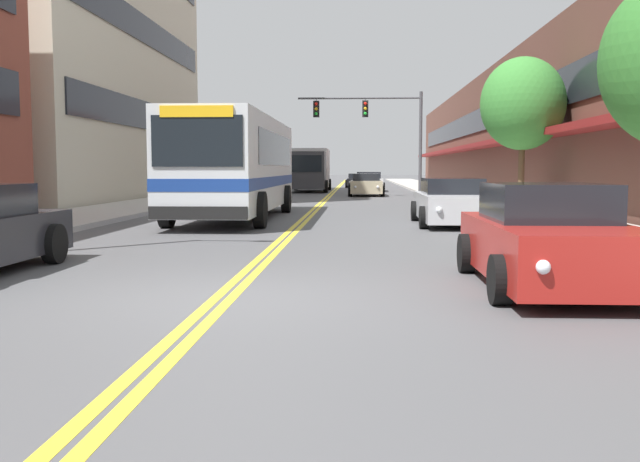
% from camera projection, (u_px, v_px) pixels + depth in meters
% --- Properties ---
extents(ground_plane, '(240.00, 240.00, 0.00)m').
position_uv_depth(ground_plane, '(332.00, 193.00, 45.86)').
color(ground_plane, '#4C4C4F').
extents(sidewalk_left, '(3.43, 106.00, 0.15)m').
position_uv_depth(sidewalk_left, '(221.00, 192.00, 46.24)').
color(sidewalk_left, '#B2ADA5').
rests_on(sidewalk_left, ground_plane).
extents(sidewalk_right, '(3.43, 106.00, 0.15)m').
position_uv_depth(sidewalk_right, '(445.00, 192.00, 45.47)').
color(sidewalk_right, '#B2ADA5').
rests_on(sidewalk_right, ground_plane).
extents(centre_line, '(0.34, 106.00, 0.01)m').
position_uv_depth(centre_line, '(332.00, 193.00, 45.86)').
color(centre_line, yellow).
rests_on(centre_line, ground_plane).
extents(storefront_row_right, '(9.10, 68.00, 7.38)m').
position_uv_depth(storefront_row_right, '(540.00, 135.00, 44.84)').
color(storefront_row_right, brown).
rests_on(storefront_row_right, ground_plane).
extents(city_bus, '(2.86, 11.44, 3.20)m').
position_uv_depth(city_bus, '(237.00, 163.00, 23.11)').
color(city_bus, silver).
rests_on(city_bus, ground_plane).
extents(car_champagne_parked_left_near, '(2.15, 4.19, 1.19)m').
position_uv_depth(car_champagne_parked_left_near, '(251.00, 187.00, 40.78)').
color(car_champagne_parked_left_near, beige).
rests_on(car_champagne_parked_left_near, ground_plane).
extents(car_navy_parked_left_far, '(2.03, 4.71, 1.23)m').
position_uv_depth(car_navy_parked_left_far, '(228.00, 190.00, 33.53)').
color(car_navy_parked_left_far, '#19234C').
rests_on(car_navy_parked_left_far, ground_plane).
extents(car_red_parked_right_foreground, '(2.02, 4.40, 1.42)m').
position_uv_depth(car_red_parked_right_foreground, '(548.00, 240.00, 9.74)').
color(car_red_parked_right_foreground, maroon).
rests_on(car_red_parked_right_foreground, ground_plane).
extents(car_silver_parked_right_mid, '(2.13, 4.92, 1.33)m').
position_uv_depth(car_silver_parked_right_mid, '(452.00, 203.00, 20.50)').
color(car_silver_parked_right_mid, '#B7B7BC').
rests_on(car_silver_parked_right_mid, ground_plane).
extents(car_beige_moving_lead, '(2.08, 4.48, 1.30)m').
position_uv_depth(car_beige_moving_lead, '(366.00, 185.00, 41.94)').
color(car_beige_moving_lead, '#BCAD89').
rests_on(car_beige_moving_lead, ground_plane).
extents(car_white_moving_second, '(2.17, 4.75, 1.36)m').
position_uv_depth(car_white_moving_second, '(369.00, 182.00, 50.18)').
color(car_white_moving_second, white).
rests_on(car_white_moving_second, ground_plane).
extents(car_dark_grey_moving_third, '(2.00, 4.20, 1.17)m').
position_uv_depth(car_dark_grey_moving_third, '(357.00, 181.00, 60.08)').
color(car_dark_grey_moving_third, '#38383D').
rests_on(car_dark_grey_moving_third, ground_plane).
extents(box_truck, '(2.75, 8.00, 2.97)m').
position_uv_depth(box_truck, '(310.00, 169.00, 49.71)').
color(box_truck, '#38383D').
rests_on(box_truck, ground_plane).
extents(traffic_signal_mast, '(7.03, 0.38, 5.91)m').
position_uv_depth(traffic_signal_mast, '(376.00, 121.00, 40.23)').
color(traffic_signal_mast, '#47474C').
rests_on(traffic_signal_mast, ground_plane).
extents(street_tree_right_mid, '(3.01, 3.01, 5.43)m').
position_uv_depth(street_tree_right_mid, '(523.00, 104.00, 25.48)').
color(street_tree_right_mid, brown).
rests_on(street_tree_right_mid, sidewalk_right).
extents(fire_hydrant, '(0.32, 0.24, 0.83)m').
position_uv_depth(fire_hydrant, '(532.00, 212.00, 17.42)').
color(fire_hydrant, yellow).
rests_on(fire_hydrant, sidewalk_right).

